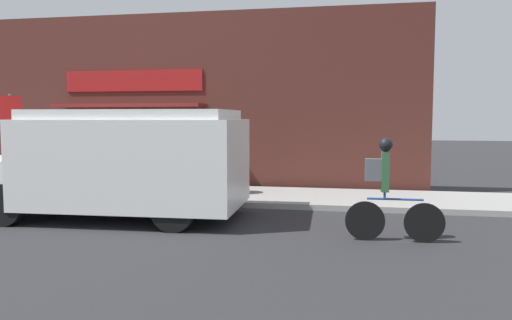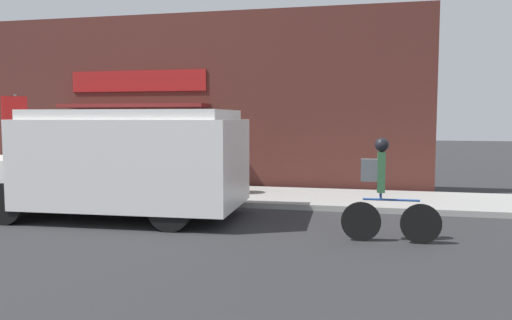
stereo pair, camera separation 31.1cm
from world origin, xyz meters
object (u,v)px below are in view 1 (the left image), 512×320
(stop_sign_post, at_px, (10,127))
(trash_bin, at_px, (227,177))
(school_bus, at_px, (122,162))
(cyclist, at_px, (387,190))

(stop_sign_post, distance_m, trash_bin, 5.56)
(school_bus, relative_size, trash_bin, 6.65)
(school_bus, xyz_separation_m, stop_sign_post, (-3.87, 1.86, 0.65))
(school_bus, relative_size, cyclist, 3.17)
(cyclist, bearing_deg, stop_sign_post, 161.63)
(school_bus, height_order, stop_sign_post, stop_sign_post)
(school_bus, xyz_separation_m, trash_bin, (1.47, 2.77, -0.60))
(stop_sign_post, bearing_deg, trash_bin, 9.59)
(cyclist, distance_m, trash_bin, 5.19)
(trash_bin, bearing_deg, cyclist, -45.83)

